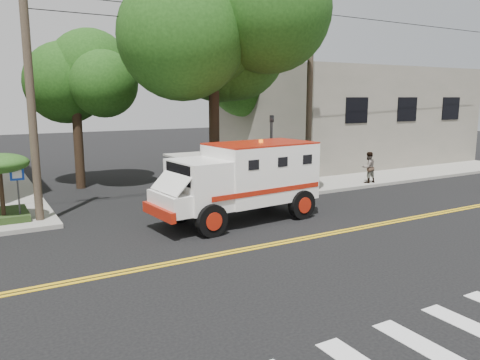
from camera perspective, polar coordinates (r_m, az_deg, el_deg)
ground at (r=14.14m, az=3.53°, el=-7.93°), size 100.00×100.00×0.00m
sidewalk_ne at (r=32.67m, az=10.23°, el=2.38°), size 17.00×17.00×0.15m
building_right at (r=33.77m, az=11.81°, el=7.82°), size 14.00×12.00×6.00m
utility_pole_left at (r=17.29m, az=-24.20°, el=9.65°), size 0.28×0.28×9.00m
utility_pole_right at (r=22.18m, az=8.48°, el=10.32°), size 0.28×0.28×9.00m
tree_main at (r=19.98m, az=-1.71°, el=18.23°), size 6.08×5.70×9.85m
tree_left at (r=23.51m, az=-18.71°, el=12.89°), size 4.48×4.20×7.70m
tree_right at (r=31.56m, az=1.18°, el=13.23°), size 4.80×4.50×8.20m
traffic_signal at (r=20.33m, az=3.82°, el=4.02°), size 0.15×0.18×3.60m
accessibility_sign at (r=17.67m, az=-25.46°, el=-0.69°), size 0.45×0.10×2.02m
armored_truck at (r=16.57m, az=0.39°, el=0.35°), size 6.23×2.91×2.75m
pedestrian_a at (r=21.39m, az=7.72°, el=1.15°), size 0.81×0.74×1.86m
pedestrian_b at (r=24.09m, az=15.38°, el=1.50°), size 0.79×0.64×1.54m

